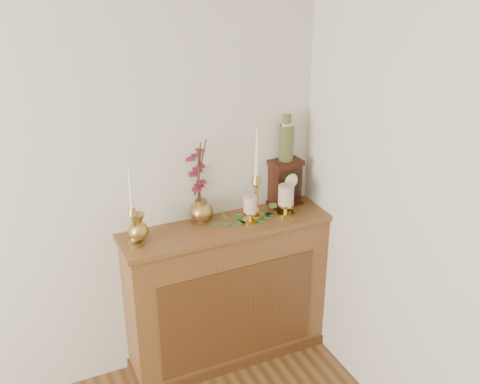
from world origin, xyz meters
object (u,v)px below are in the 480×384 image
bud_vase (138,229)px  mantel_clock (285,183)px  ginger_jar (198,183)px  candlestick_left (133,221)px  candlestick_center (256,189)px  ceramic_vase (286,140)px

bud_vase → mantel_clock: bearing=6.4°
ginger_jar → candlestick_left: bearing=-160.1°
bud_vase → candlestick_center: bearing=1.4°
candlestick_left → candlestick_center: bearing=2.5°
ginger_jar → mantel_clock: 0.55m
candlestick_center → ceramic_vase: 0.34m
candlestick_center → bud_vase: (-0.70, -0.02, -0.09)m
candlestick_left → bud_vase: 0.07m
candlestick_left → bud_vase: (0.03, 0.01, -0.06)m
mantel_clock → ceramic_vase: (-0.00, 0.00, 0.27)m
candlestick_left → mantel_clock: candlestick_left is taller
bud_vase → ceramic_vase: (0.94, 0.11, 0.32)m
bud_vase → ginger_jar: (0.39, 0.14, 0.14)m
candlestick_center → ceramic_vase: size_ratio=1.95×
ginger_jar → bud_vase: bearing=-160.7°
bud_vase → candlestick_left: bearing=-151.3°
candlestick_center → bud_vase: 0.71m
mantel_clock → candlestick_left: bearing=-177.1°
candlestick_left → candlestick_center: 0.73m
ceramic_vase → mantel_clock: bearing=-85.8°
mantel_clock → ceramic_vase: 0.27m
ginger_jar → mantel_clock: (0.54, -0.03, -0.09)m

